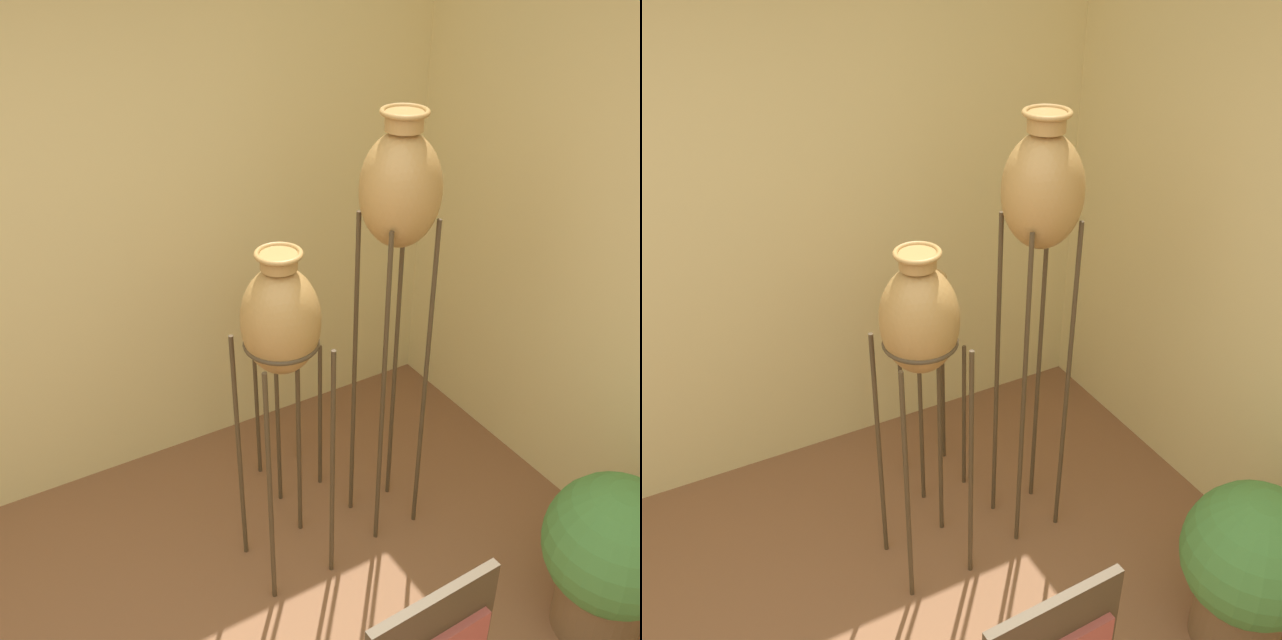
{
  "view_description": "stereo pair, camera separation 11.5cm",
  "coord_description": "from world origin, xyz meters",
  "views": [
    {
      "loc": [
        -0.38,
        -1.04,
        2.74
      ],
      "look_at": [
        0.98,
        1.28,
        1.13
      ],
      "focal_mm": 42.0,
      "sensor_mm": 36.0,
      "label": 1
    },
    {
      "loc": [
        -0.28,
        -1.1,
        2.74
      ],
      "look_at": [
        0.98,
        1.28,
        1.13
      ],
      "focal_mm": 42.0,
      "sensor_mm": 36.0,
      "label": 2
    }
  ],
  "objects": [
    {
      "name": "vase_stand_short",
      "position": [
        0.98,
        1.6,
        0.91
      ],
      "size": [
        0.27,
        0.27,
        1.19
      ],
      "color": "#473823",
      "rests_on": "ground_plane"
    },
    {
      "name": "wall_back",
      "position": [
        0.0,
        2.17,
        1.35
      ],
      "size": [
        8.28,
        0.06,
        2.7
      ],
      "color": "beige",
      "rests_on": "ground_plane"
    },
    {
      "name": "vase_stand_medium",
      "position": [
        0.71,
        1.11,
        1.27
      ],
      "size": [
        0.31,
        0.31,
        1.58
      ],
      "color": "#473823",
      "rests_on": "ground_plane"
    },
    {
      "name": "potted_plant",
      "position": [
        1.66,
        0.15,
        0.42
      ],
      "size": [
        0.56,
        0.56,
        0.76
      ],
      "color": "brown",
      "rests_on": "ground_plane"
    },
    {
      "name": "vase_stand_tall",
      "position": [
        1.25,
        1.14,
        1.66
      ],
      "size": [
        0.32,
        0.32,
        2.01
      ],
      "color": "#473823",
      "rests_on": "ground_plane"
    }
  ]
}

